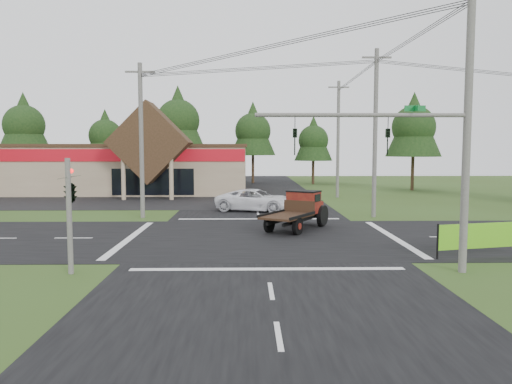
{
  "coord_description": "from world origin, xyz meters",
  "views": [
    {
      "loc": [
        -0.79,
        -26.24,
        4.76
      ],
      "look_at": [
        -0.27,
        2.96,
        2.2
      ],
      "focal_mm": 35.0,
      "sensor_mm": 36.0,
      "label": 1
    }
  ],
  "objects": [
    {
      "name": "road_ns",
      "position": [
        0.0,
        0.0,
        0.01
      ],
      "size": [
        12.0,
        120.0,
        0.02
      ],
      "primitive_type": "cube",
      "color": "black",
      "rests_on": "ground"
    },
    {
      "name": "tree_row_a",
      "position": [
        -30.0,
        40.0,
        8.05
      ],
      "size": [
        6.72,
        6.72,
        12.12
      ],
      "color": "#332316",
      "rests_on": "ground"
    },
    {
      "name": "ground",
      "position": [
        0.0,
        0.0,
        0.0
      ],
      "size": [
        120.0,
        120.0,
        0.0
      ],
      "primitive_type": "plane",
      "color": "#334819",
      "rests_on": "ground"
    },
    {
      "name": "roadside_banner",
      "position": [
        9.51,
        -4.82,
        0.78
      ],
      "size": [
        4.45,
        1.19,
        1.55
      ],
      "primitive_type": null,
      "rotation": [
        0.0,
        0.0,
        0.24
      ],
      "color": "#59AE17",
      "rests_on": "ground"
    },
    {
      "name": "parking_apron",
      "position": [
        -14.0,
        19.0,
        0.01
      ],
      "size": [
        28.0,
        14.0,
        0.02
      ],
      "primitive_type": "cube",
      "color": "black",
      "rests_on": "ground"
    },
    {
      "name": "traffic_signal_corner",
      "position": [
        -7.5,
        -7.32,
        3.52
      ],
      "size": [
        0.53,
        2.48,
        4.4
      ],
      "color": "#595651",
      "rests_on": "ground"
    },
    {
      "name": "tree_side_ne",
      "position": [
        18.0,
        30.0,
        7.38
      ],
      "size": [
        6.16,
        6.16,
        11.11
      ],
      "color": "#332316",
      "rests_on": "ground"
    },
    {
      "name": "utility_pole_nw",
      "position": [
        -8.0,
        8.0,
        5.39
      ],
      "size": [
        2.0,
        0.3,
        10.5
      ],
      "color": "#595651",
      "rests_on": "ground"
    },
    {
      "name": "white_pickup",
      "position": [
        -0.13,
        11.42,
        0.84
      ],
      "size": [
        6.6,
        4.48,
        1.68
      ],
      "primitive_type": "imported",
      "rotation": [
        0.0,
        0.0,
        1.26
      ],
      "color": "white",
      "rests_on": "ground"
    },
    {
      "name": "tree_row_b",
      "position": [
        -20.0,
        42.0,
        6.7
      ],
      "size": [
        5.6,
        5.6,
        10.1
      ],
      "color": "#332316",
      "rests_on": "ground"
    },
    {
      "name": "road_ew",
      "position": [
        0.0,
        0.0,
        0.01
      ],
      "size": [
        120.0,
        12.0,
        0.02
      ],
      "primitive_type": "cube",
      "color": "black",
      "rests_on": "ground"
    },
    {
      "name": "antique_flatbed_truck",
      "position": [
        2.05,
        2.63,
        1.14
      ],
      "size": [
        4.61,
        5.72,
        2.27
      ],
      "primitive_type": null,
      "rotation": [
        0.0,
        0.0,
        -0.55
      ],
      "color": "#520B0D",
      "rests_on": "ground"
    },
    {
      "name": "cvs_building",
      "position": [
        -15.7,
        29.57,
        2.78
      ],
      "size": [
        30.4,
        18.2,
        9.19
      ],
      "color": "#9D856A",
      "rests_on": "ground"
    },
    {
      "name": "tree_row_c",
      "position": [
        -10.0,
        41.0,
        8.72
      ],
      "size": [
        7.28,
        7.28,
        13.13
      ],
      "color": "#332316",
      "rests_on": "ground"
    },
    {
      "name": "tree_row_d",
      "position": [
        0.0,
        42.0,
        7.38
      ],
      "size": [
        6.16,
        6.16,
        11.11
      ],
      "color": "#332316",
      "rests_on": "ground"
    },
    {
      "name": "tree_row_e",
      "position": [
        8.0,
        40.0,
        6.03
      ],
      "size": [
        5.04,
        5.04,
        9.09
      ],
      "color": "#332316",
      "rests_on": "ground"
    },
    {
      "name": "utility_pole_nr",
      "position": [
        7.5,
        -7.5,
        5.64
      ],
      "size": [
        2.0,
        0.3,
        11.0
      ],
      "color": "#595651",
      "rests_on": "ground"
    },
    {
      "name": "utility_pole_n",
      "position": [
        8.0,
        22.0,
        5.74
      ],
      "size": [
        2.0,
        0.3,
        11.2
      ],
      "color": "#595651",
      "rests_on": "ground"
    },
    {
      "name": "utility_pole_ne",
      "position": [
        8.0,
        8.0,
        5.89
      ],
      "size": [
        2.0,
        0.3,
        11.5
      ],
      "color": "#595651",
      "rests_on": "ground"
    },
    {
      "name": "traffic_signal_mast",
      "position": [
        5.82,
        -7.5,
        4.43
      ],
      "size": [
        8.12,
        0.24,
        7.0
      ],
      "color": "#595651",
      "rests_on": "ground"
    }
  ]
}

